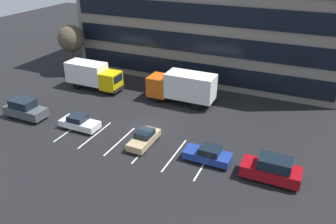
# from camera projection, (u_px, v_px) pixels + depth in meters

# --- Properties ---
(ground_plane) EXTENTS (120.00, 120.00, 0.00)m
(ground_plane) POSITION_uv_depth(u_px,v_px,m) (150.00, 127.00, 33.91)
(ground_plane) COLOR black
(office_building) EXTENTS (34.93, 11.58, 18.00)m
(office_building) POSITION_uv_depth(u_px,v_px,m) (210.00, 8.00, 44.44)
(office_building) COLOR slate
(office_building) RESTS_ON ground_plane
(lot_markings) EXTENTS (14.14, 5.40, 0.01)m
(lot_markings) POSITION_uv_depth(u_px,v_px,m) (133.00, 144.00, 31.06)
(lot_markings) COLOR silver
(lot_markings) RESTS_ON ground_plane
(box_truck_orange) EXTENTS (7.95, 2.63, 3.68)m
(box_truck_orange) POSITION_uv_depth(u_px,v_px,m) (182.00, 86.00, 38.21)
(box_truck_orange) COLOR #D85914
(box_truck_orange) RESTS_ON ground_plane
(box_truck_yellow) EXTENTS (7.25, 2.40, 3.36)m
(box_truck_yellow) POSITION_uv_depth(u_px,v_px,m) (93.00, 75.00, 42.05)
(box_truck_yellow) COLOR yellow
(box_truck_yellow) RESTS_ON ground_plane
(sedan_white) EXTENTS (4.01, 1.68, 1.44)m
(sedan_white) POSITION_uv_depth(u_px,v_px,m) (79.00, 123.00, 33.42)
(sedan_white) COLOR white
(sedan_white) RESTS_ON ground_plane
(suv_charcoal) EXTENTS (4.54, 1.92, 2.05)m
(suv_charcoal) POSITION_uv_depth(u_px,v_px,m) (25.00, 109.00, 35.41)
(suv_charcoal) COLOR #474C51
(suv_charcoal) RESTS_ON ground_plane
(suv_maroon) EXTENTS (4.55, 1.93, 2.06)m
(suv_maroon) POSITION_uv_depth(u_px,v_px,m) (272.00, 169.00, 26.01)
(suv_maroon) COLOR maroon
(suv_maroon) RESTS_ON ground_plane
(sedan_tan) EXTENTS (1.62, 3.87, 1.39)m
(sedan_tan) POSITION_uv_depth(u_px,v_px,m) (144.00, 138.00, 30.77)
(sedan_tan) COLOR tan
(sedan_tan) RESTS_ON ground_plane
(sedan_navy) EXTENTS (4.01, 1.68, 1.44)m
(sedan_navy) POSITION_uv_depth(u_px,v_px,m) (208.00, 155.00, 28.37)
(sedan_navy) COLOR navy
(sedan_navy) RESTS_ON ground_plane
(bare_tree) EXTENTS (3.62, 3.62, 6.80)m
(bare_tree) POSITION_uv_depth(u_px,v_px,m) (71.00, 39.00, 45.88)
(bare_tree) COLOR #473323
(bare_tree) RESTS_ON ground_plane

